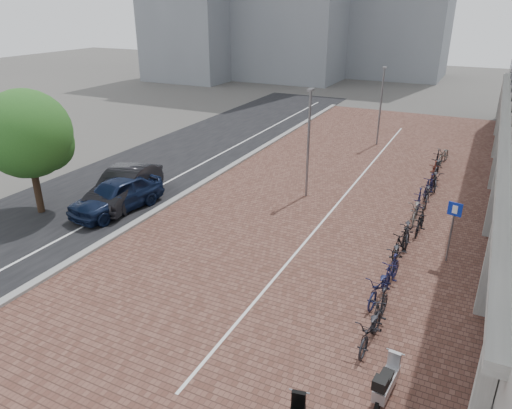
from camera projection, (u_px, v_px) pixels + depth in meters
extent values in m
plane|color=#474442|center=(174.00, 308.00, 15.19)|extent=(140.00, 140.00, 0.00)
cube|color=brown|center=(343.00, 193.00, 24.28)|extent=(14.50, 42.00, 0.04)
cube|color=black|center=(166.00, 163.00, 28.73)|extent=(8.00, 50.00, 0.03)
cube|color=gray|center=(222.00, 172.00, 27.13)|extent=(0.35, 42.00, 0.14)
cube|color=white|center=(194.00, 168.00, 27.91)|extent=(0.12, 44.00, 0.00)
cube|color=white|center=(346.00, 193.00, 24.19)|extent=(0.10, 30.00, 0.00)
cube|color=#A7A7A2|center=(479.00, 408.00, 9.31)|extent=(0.35, 0.35, 3.40)
cube|color=#A7A7A2|center=(489.00, 267.00, 14.26)|extent=(0.35, 0.35, 3.40)
cube|color=#A7A7A2|center=(494.00, 198.00, 19.21)|extent=(0.35, 0.35, 3.40)
cube|color=#A7A7A2|center=(497.00, 158.00, 24.16)|extent=(0.35, 0.35, 3.40)
cube|color=#A7A7A2|center=(499.00, 131.00, 29.12)|extent=(0.35, 0.35, 3.40)
cube|color=#A7A7A2|center=(501.00, 112.00, 34.07)|extent=(0.35, 0.35, 3.40)
cube|color=#A7A7A2|center=(502.00, 98.00, 39.02)|extent=(0.35, 0.35, 3.40)
imported|color=#0E1833|center=(117.00, 195.00, 21.95)|extent=(2.54, 4.91, 1.60)
imported|color=black|center=(125.00, 186.00, 22.90)|extent=(2.73, 5.28, 1.66)
cylinder|color=slate|center=(450.00, 235.00, 17.48)|extent=(0.07, 0.07, 2.21)
cube|color=#0C259E|center=(455.00, 209.00, 17.04)|extent=(0.50, 0.15, 0.50)
cylinder|color=gray|center=(308.00, 145.00, 22.87)|extent=(0.12, 0.12, 5.29)
cylinder|color=gray|center=(380.00, 107.00, 31.47)|extent=(0.12, 0.12, 5.12)
cylinder|color=#382619|center=(37.00, 187.00, 21.64)|extent=(0.32, 0.32, 2.48)
sphere|color=#25551D|center=(27.00, 134.00, 20.66)|extent=(3.90, 3.90, 3.90)
sphere|color=#25551D|center=(46.00, 144.00, 21.13)|extent=(2.48, 2.48, 2.48)
imported|color=black|center=(371.00, 330.00, 13.35)|extent=(0.80, 2.01, 1.04)
imported|color=black|center=(380.00, 308.00, 14.31)|extent=(0.60, 1.77, 1.05)
imported|color=#151839|center=(380.00, 287.00, 15.36)|extent=(0.93, 2.04, 1.04)
imported|color=#16173E|center=(391.00, 271.00, 16.25)|extent=(0.67, 1.79, 1.05)
imported|color=#222328|center=(396.00, 256.00, 17.23)|extent=(0.90, 2.04, 1.04)
imported|color=black|center=(401.00, 243.00, 18.19)|extent=(0.81, 1.81, 1.05)
imported|color=black|center=(408.00, 231.00, 19.12)|extent=(0.96, 2.05, 1.04)
imported|color=black|center=(420.00, 221.00, 19.94)|extent=(0.56, 1.77, 1.05)
imported|color=#5C5854|center=(417.00, 210.00, 21.03)|extent=(0.76, 2.00, 1.04)
imported|color=#131335|center=(419.00, 201.00, 22.00)|extent=(0.63, 1.78, 1.05)
imported|color=#222227|center=(428.00, 193.00, 22.85)|extent=(0.84, 2.02, 1.04)
imported|color=black|center=(429.00, 185.00, 23.84)|extent=(0.74, 1.80, 1.05)
imported|color=black|center=(436.00, 179.00, 24.72)|extent=(0.95, 2.05, 1.04)
imported|color=#501E15|center=(434.00, 172.00, 25.76)|extent=(0.53, 1.76, 1.05)
imported|color=#222328|center=(438.00, 166.00, 26.69)|extent=(0.70, 1.98, 1.04)
imported|color=black|center=(437.00, 160.00, 27.70)|extent=(0.58, 1.77, 1.05)
imported|color=#53504B|center=(444.00, 155.00, 28.55)|extent=(0.97, 2.05, 1.04)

